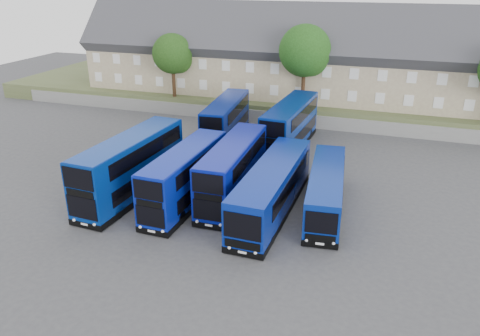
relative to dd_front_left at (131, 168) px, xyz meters
name	(u,v)px	position (x,y,z in m)	size (l,w,h in m)	color
ground	(200,222)	(6.72, -2.39, -2.31)	(120.00, 120.00, 0.00)	#414145
retaining_wall	(282,119)	(6.72, 21.61, -1.56)	(70.00, 0.40, 1.50)	slate
earth_bank	(300,96)	(6.72, 31.61, -1.31)	(80.00, 20.00, 2.00)	#4F5A32
terrace_row	(295,59)	(6.72, 27.61, 4.28)	(54.00, 10.40, 11.20)	tan
dd_front_left	(131,168)	(0.00, 0.00, 0.00)	(3.42, 11.98, 4.71)	navy
dd_front_mid	(185,178)	(4.58, 0.03, -0.25)	(2.71, 10.68, 4.22)	#081C9F
dd_front_right	(233,172)	(7.61, 2.14, -0.18)	(2.81, 11.02, 4.35)	#081699
dd_rear_left	(226,122)	(2.59, 14.30, -0.21)	(3.44, 10.98, 4.29)	navy
dd_rear_right	(290,127)	(9.32, 14.23, -0.06)	(3.37, 11.68, 4.59)	navy
coach_east_a	(272,190)	(11.11, 0.74, -0.57)	(3.02, 13.08, 3.56)	#072190
coach_east_b	(326,191)	(14.76, 2.31, -0.81)	(3.48, 11.39, 3.07)	navy
tree_west	(174,55)	(-7.13, 22.71, 4.74)	(4.80, 4.80, 7.65)	#382314
tree_mid	(306,53)	(8.87, 23.21, 5.75)	(5.76, 5.76, 9.18)	#382314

